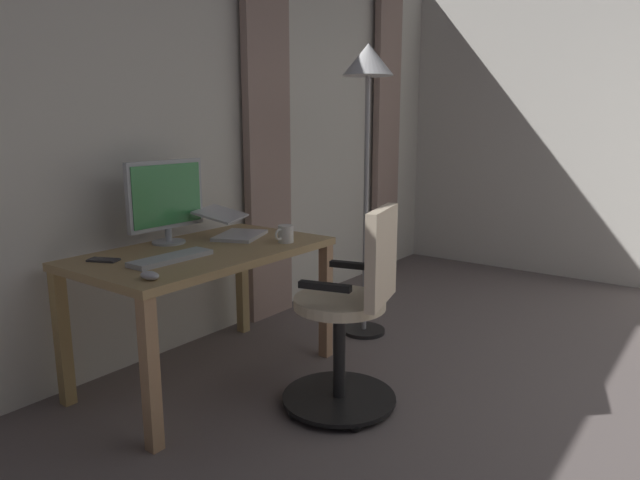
{
  "coord_description": "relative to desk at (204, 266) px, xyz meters",
  "views": [
    {
      "loc": [
        2.57,
        -0.6,
        1.37
      ],
      "look_at": [
        0.4,
        -2.21,
        0.81
      ],
      "focal_mm": 31.86,
      "sensor_mm": 36.0,
      "label": 1
    }
  ],
  "objects": [
    {
      "name": "mug_tea",
      "position": [
        -0.38,
        0.24,
        0.14
      ],
      "size": [
        0.13,
        0.09,
        0.1
      ],
      "color": "white",
      "rests_on": "desk"
    },
    {
      "name": "desk",
      "position": [
        0.0,
        0.0,
        0.0
      ],
      "size": [
        1.32,
        0.76,
        0.72
      ],
      "color": "tan",
      "rests_on": "ground"
    },
    {
      "name": "back_room_partition",
      "position": [
        -0.61,
        -0.53,
        0.71
      ],
      "size": [
        5.53,
        0.1,
        2.67
      ],
      "primitive_type": "cube",
      "color": "silver",
      "rests_on": "ground"
    },
    {
      "name": "office_chair",
      "position": [
        -0.18,
        0.81,
        -0.16
      ],
      "size": [
        0.56,
        0.56,
        0.99
      ],
      "rotation": [
        0.0,
        0.0,
        3.41
      ],
      "color": "black",
      "rests_on": "ground"
    },
    {
      "name": "computer_keyboard",
      "position": [
        0.27,
        0.07,
        0.1
      ],
      "size": [
        0.42,
        0.13,
        0.02
      ],
      "primitive_type": "cube",
      "color": "#B7BCC1",
      "rests_on": "desk"
    },
    {
      "name": "laptop",
      "position": [
        -0.32,
        -0.1,
        0.15
      ],
      "size": [
        0.43,
        0.44,
        0.16
      ],
      "rotation": [
        0.0,
        0.0,
        0.4
      ],
      "color": "silver",
      "rests_on": "desk"
    },
    {
      "name": "computer_monitor",
      "position": [
        0.02,
        -0.26,
        0.34
      ],
      "size": [
        0.48,
        0.18,
        0.45
      ],
      "color": "#B7BCC1",
      "rests_on": "desk"
    },
    {
      "name": "floor_lamp",
      "position": [
        -1.08,
        0.32,
        0.9
      ],
      "size": [
        0.31,
        0.31,
        1.83
      ],
      "color": "black",
      "rests_on": "ground"
    },
    {
      "name": "computer_mouse",
      "position": [
        0.54,
        0.26,
        0.11
      ],
      "size": [
        0.06,
        0.1,
        0.04
      ],
      "primitive_type": "ellipsoid",
      "color": "silver",
      "rests_on": "desk"
    },
    {
      "name": "cell_phone_face_up",
      "position": [
        0.47,
        -0.18,
        0.1
      ],
      "size": [
        0.12,
        0.16,
        0.01
      ],
      "primitive_type": "cube",
      "rotation": [
        0.0,
        0.0,
        0.43
      ],
      "color": "#333338",
      "rests_on": "desk"
    },
    {
      "name": "curtain_right_panel",
      "position": [
        -0.98,
        -0.42,
        0.62
      ],
      "size": [
        0.42,
        0.06,
        2.49
      ],
      "primitive_type": "cube",
      "color": "tan",
      "rests_on": "ground"
    },
    {
      "name": "curtain_left_panel",
      "position": [
        -2.59,
        -0.42,
        0.62
      ],
      "size": [
        0.37,
        0.06,
        2.49
      ],
      "primitive_type": "cube",
      "color": "tan",
      "rests_on": "ground"
    }
  ]
}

